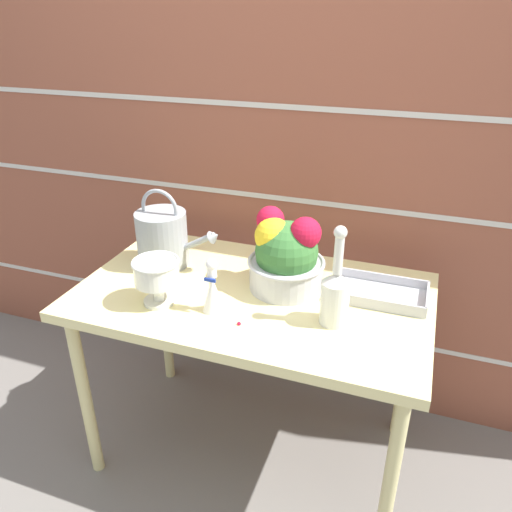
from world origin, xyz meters
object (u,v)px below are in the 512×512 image
at_px(glass_decanter, 335,293).
at_px(wire_tray, 379,294).
at_px(watering_can, 163,238).
at_px(crystal_pedestal_bowl, 157,274).
at_px(flower_planter, 285,255).
at_px(figurine_vase, 213,290).

bearing_deg(glass_decanter, wire_tray, 60.76).
relative_size(watering_can, glass_decanter, 1.03).
bearing_deg(crystal_pedestal_bowl, flower_planter, 33.30).
distance_m(crystal_pedestal_bowl, flower_planter, 0.43).
bearing_deg(flower_planter, crystal_pedestal_bowl, -146.70).
xyz_separation_m(glass_decanter, figurine_vase, (-0.38, -0.06, -0.03)).
bearing_deg(crystal_pedestal_bowl, watering_can, 114.97).
bearing_deg(crystal_pedestal_bowl, glass_decanter, 7.96).
distance_m(watering_can, crystal_pedestal_bowl, 0.28).
bearing_deg(watering_can, figurine_vase, -37.65).
relative_size(glass_decanter, wire_tray, 1.04).
bearing_deg(watering_can, flower_planter, -1.82).
height_order(watering_can, figurine_vase, watering_can).
distance_m(figurine_vase, wire_tray, 0.56).
xyz_separation_m(watering_can, glass_decanter, (0.68, -0.17, -0.00)).
relative_size(flower_planter, wire_tray, 0.89).
height_order(crystal_pedestal_bowl, figurine_vase, figurine_vase).
xyz_separation_m(flower_planter, wire_tray, (0.32, 0.05, -0.11)).
bearing_deg(flower_planter, watering_can, 178.18).
bearing_deg(flower_planter, wire_tray, 8.27).
bearing_deg(glass_decanter, flower_planter, 142.32).
relative_size(glass_decanter, figurine_vase, 1.75).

